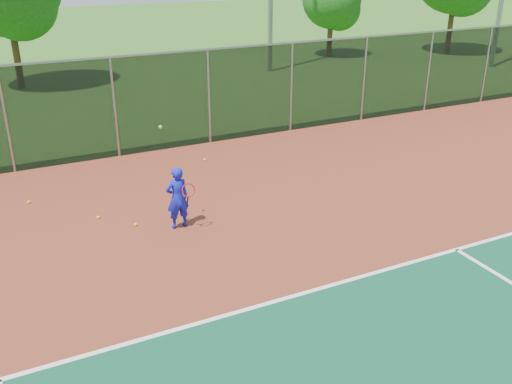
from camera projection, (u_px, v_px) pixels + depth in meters
ground at (500, 365)px, 8.82m from camera, size 120.00×120.00×0.00m
court_apron at (414, 298)px, 10.46m from camera, size 30.00×20.00×0.02m
fence_back at (209, 96)px, 18.08m from camera, size 30.00×0.06×3.03m
tennis_player at (177, 198)px, 12.79m from camera, size 0.59×0.60×2.43m
practice_ball_0 at (29, 202)px, 14.26m from camera, size 0.07×0.07×0.07m
practice_ball_2 at (136, 224)px, 13.11m from camera, size 0.07×0.07×0.07m
practice_ball_3 at (98, 217)px, 13.45m from camera, size 0.07×0.07×0.07m
practice_ball_4 at (205, 160)px, 17.06m from camera, size 0.07×0.07×0.07m
tree_back_mid at (334, 1)px, 31.90m from camera, size 3.33×3.33×4.90m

